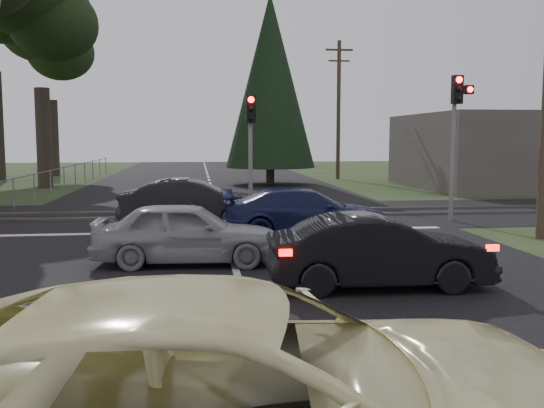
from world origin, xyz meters
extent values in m
plane|color=#243719|center=(0.00, 0.00, 0.00)|extent=(120.00, 120.00, 0.00)
cube|color=black|center=(0.00, 10.00, 0.01)|extent=(14.00, 100.00, 0.01)
cube|color=black|center=(0.00, 12.00, 0.01)|extent=(120.00, 8.00, 0.01)
cube|color=silver|center=(0.00, 8.20, 0.01)|extent=(13.00, 0.35, 0.00)
cube|color=#59544C|center=(0.00, 11.20, 0.05)|extent=(120.00, 0.12, 0.10)
cube|color=#59544C|center=(0.00, 12.80, 0.05)|extent=(120.00, 0.12, 0.10)
cylinder|color=slate|center=(7.50, 9.60, 1.90)|extent=(0.14, 0.14, 3.80)
cube|color=black|center=(7.50, 9.42, 4.25)|extent=(0.32, 0.24, 0.90)
sphere|color=#FF0C07|center=(7.50, 9.29, 4.55)|extent=(0.20, 0.20, 0.20)
sphere|color=black|center=(7.50, 9.29, 4.25)|extent=(0.18, 0.18, 0.18)
sphere|color=black|center=(7.50, 9.29, 3.95)|extent=(0.18, 0.18, 0.18)
cube|color=black|center=(7.88, 9.42, 4.25)|extent=(0.28, 0.22, 0.28)
sphere|color=#FF0C07|center=(7.88, 9.30, 4.25)|extent=(0.18, 0.18, 0.18)
cylinder|color=slate|center=(1.00, 10.80, 1.60)|extent=(0.14, 0.14, 3.20)
cube|color=black|center=(1.00, 10.62, 3.65)|extent=(0.32, 0.24, 0.90)
sphere|color=#FF0C07|center=(1.00, 10.49, 3.95)|extent=(0.20, 0.20, 0.20)
sphere|color=black|center=(1.00, 10.49, 3.65)|extent=(0.18, 0.18, 0.18)
sphere|color=black|center=(1.00, 10.49, 3.35)|extent=(0.18, 0.18, 0.18)
cylinder|color=#4C3D2D|center=(8.50, 30.00, 4.50)|extent=(0.26, 0.26, 9.00)
cube|color=#4C3D2D|center=(8.50, 30.00, 8.40)|extent=(1.80, 0.12, 0.12)
cube|color=#4C3D2D|center=(8.50, 30.00, 7.70)|extent=(1.40, 0.10, 0.10)
cylinder|color=#4C3D2D|center=(8.50, 55.00, 4.50)|extent=(0.26, 0.26, 9.00)
cube|color=#4C3D2D|center=(8.50, 55.00, 8.40)|extent=(1.80, 0.12, 0.12)
cube|color=#4C3D2D|center=(8.50, 55.00, 7.70)|extent=(1.40, 0.10, 0.10)
cylinder|color=#473D33|center=(-9.00, 25.00, 2.70)|extent=(0.80, 0.80, 5.40)
ellipsoid|color=black|center=(-9.00, 25.00, 9.60)|extent=(6.00, 6.00, 7.20)
cylinder|color=#473D33|center=(-11.00, 36.00, 2.70)|extent=(0.80, 0.80, 5.40)
ellipsoid|color=black|center=(-11.00, 36.00, 9.60)|extent=(6.00, 6.00, 7.20)
cylinder|color=#473D33|center=(3.50, 26.00, 1.00)|extent=(0.50, 0.50, 2.00)
cone|color=black|center=(3.50, 26.00, 6.00)|extent=(5.20, 5.20, 10.00)
cube|color=#59514C|center=(18.00, 22.00, 2.00)|extent=(14.00, 10.00, 4.00)
imported|color=black|center=(2.48, 1.22, 0.66)|extent=(4.06, 1.49, 1.33)
imported|color=gray|center=(-1.01, 3.79, 0.68)|extent=(4.08, 1.85, 1.36)
imported|color=#161D44|center=(2.17, 6.98, 0.67)|extent=(4.66, 2.00, 1.34)
imported|color=black|center=(-0.93, 9.48, 0.73)|extent=(4.49, 1.77, 1.45)
camera|label=1|loc=(-0.77, -9.26, 2.72)|focal=40.00mm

